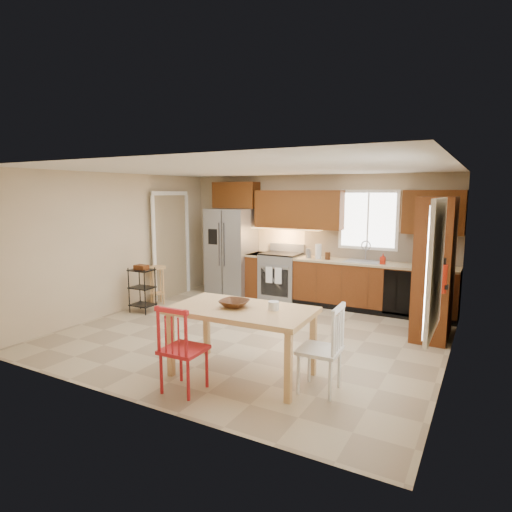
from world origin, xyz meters
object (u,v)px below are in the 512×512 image
at_px(refrigerator, 231,251).
at_px(bar_stool, 157,285).
at_px(dining_table, 242,342).
at_px(chair_white, 320,348).
at_px(table_bowl, 234,307).
at_px(table_jar, 274,308).
at_px(fire_extinguisher, 442,279).
at_px(chair_red, 184,348).
at_px(soap_bottle, 383,259).
at_px(pantry, 435,268).
at_px(utility_cart, 142,290).
at_px(range_stove, 281,277).

xyz_separation_m(refrigerator, bar_stool, (-0.80, -1.46, -0.54)).
distance_m(dining_table, chair_white, 0.95).
xyz_separation_m(dining_table, table_bowl, (-0.10, 0.00, 0.41)).
bearing_deg(refrigerator, table_jar, -51.52).
height_order(fire_extinguisher, chair_red, fire_extinguisher).
distance_m(soap_bottle, table_jar, 3.40).
height_order(pantry, chair_white, pantry).
relative_size(pantry, fire_extinguisher, 5.83).
relative_size(pantry, chair_white, 2.15).
xyz_separation_m(soap_bottle, table_bowl, (-0.95, -3.47, -0.18)).
relative_size(chair_red, table_bowl, 2.90).
relative_size(pantry, utility_cart, 2.55).
xyz_separation_m(pantry, utility_cart, (-4.76, -1.11, -0.64)).
bearing_deg(refrigerator, chair_red, -64.44).
height_order(pantry, utility_cart, pantry).
relative_size(refrigerator, utility_cart, 2.21).
bearing_deg(chair_white, table_jar, 82.54).
bearing_deg(chair_white, fire_extinguisher, -37.73).
height_order(range_stove, bar_stool, range_stove).
height_order(range_stove, fire_extinguisher, fire_extinguisher).
bearing_deg(bar_stool, table_jar, -52.63).
bearing_deg(dining_table, range_stove, 106.17).
bearing_deg(fire_extinguisher, chair_white, -125.51).
relative_size(range_stove, table_bowl, 2.74).
bearing_deg(chair_red, refrigerator, 113.33).
bearing_deg(pantry, dining_table, -124.99).
bearing_deg(fire_extinguisher, bar_stool, 174.25).
height_order(refrigerator, table_bowl, refrigerator).
xyz_separation_m(table_bowl, bar_stool, (-3.03, 2.04, -0.45)).
distance_m(chair_white, table_jar, 0.69).
xyz_separation_m(range_stove, chair_red, (0.83, -4.20, 0.03)).
bearing_deg(table_bowl, soap_bottle, 74.66).
distance_m(chair_red, table_jar, 1.10).
xyz_separation_m(chair_white, table_jar, (-0.59, 0.05, 0.36)).
xyz_separation_m(pantry, fire_extinguisher, (0.20, -1.05, 0.05)).
bearing_deg(chair_white, chair_red, 116.07).
relative_size(refrigerator, table_jar, 12.08).
relative_size(refrigerator, chair_white, 1.87).
bearing_deg(chair_white, utility_cart, 68.00).
xyz_separation_m(soap_bottle, chair_white, (0.10, -3.42, -0.51)).
bearing_deg(table_jar, range_stove, 114.12).
height_order(refrigerator, fire_extinguisher, refrigerator).
xyz_separation_m(dining_table, bar_stool, (-3.13, 2.04, -0.03)).
relative_size(dining_table, utility_cart, 2.01).
xyz_separation_m(chair_red, table_bowl, (0.25, 0.65, 0.33)).
distance_m(fire_extinguisher, bar_stool, 5.21).
bearing_deg(fire_extinguisher, chair_red, -137.27).
relative_size(refrigerator, range_stove, 1.98).
height_order(chair_white, table_jar, chair_white).
xyz_separation_m(refrigerator, fire_extinguisher, (4.33, -1.98, 0.19)).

